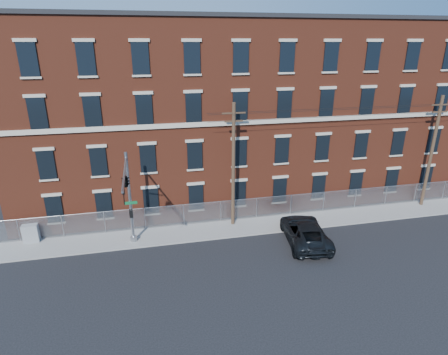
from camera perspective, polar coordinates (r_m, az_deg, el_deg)
ground at (r=25.85m, az=-0.05°, el=-13.40°), size 140.00×140.00×0.00m
sidewalk at (r=33.99m, az=18.31°, el=-5.66°), size 65.00×3.00×0.12m
mill_building at (r=39.17m, az=13.08°, el=10.68°), size 55.30×14.32×16.30m
chain_link_fence at (r=34.60m, az=17.43°, el=-3.28°), size 59.06×0.06×1.85m
traffic_signal_mast at (r=24.90m, az=-14.78°, el=-1.48°), size 0.90×6.75×7.00m
utility_pole_near at (r=28.86m, az=1.45°, el=2.11°), size 1.80×0.28×10.00m
utility_pole_mid at (r=37.33m, az=29.44°, el=3.68°), size 1.80×0.28×10.00m
overhead_wires at (r=36.61m, az=30.46°, el=9.34°), size 40.00×0.62×0.62m
pickup_truck at (r=28.78m, az=12.38°, el=-8.17°), size 3.69×6.49×1.71m
utility_cabinet at (r=31.50m, az=-27.68°, el=-7.66°), size 1.13×0.58×1.39m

